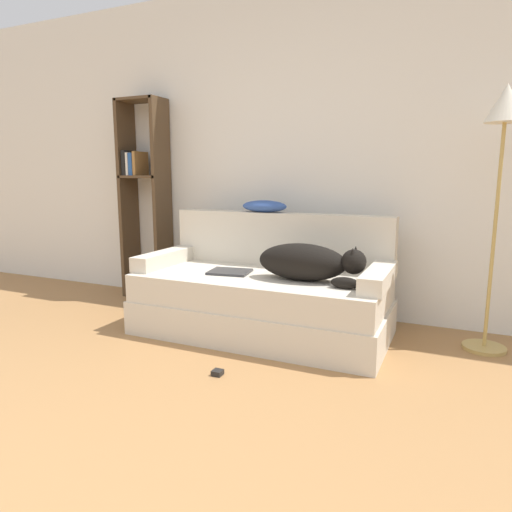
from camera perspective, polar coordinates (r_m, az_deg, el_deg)
name	(u,v)px	position (r m, az deg, el deg)	size (l,w,h in m)	color
wall_back	(285,152)	(3.94, 3.69, 12.89)	(7.60, 0.06, 2.70)	silver
couch	(261,304)	(3.36, 0.67, -6.07)	(1.82, 0.88, 0.45)	beige
couch_backrest	(280,239)	(3.61, 3.02, 2.10)	(1.78, 0.15, 0.42)	beige
couch_arm_left	(165,258)	(3.70, -11.28, -0.28)	(0.15, 0.69, 0.11)	beige
couch_arm_right	(379,277)	(3.06, 15.10, -2.58)	(0.15, 0.69, 0.11)	beige
dog	(308,262)	(3.10, 6.46, -0.77)	(0.74, 0.30, 0.25)	black
laptop	(230,272)	(3.35, -3.30, -1.98)	(0.32, 0.28, 0.02)	#2D2D30
throw_pillow	(264,206)	(3.64, 1.06, 6.24)	(0.37, 0.18, 0.09)	#335199
bookshelf	(143,189)	(4.44, -13.90, 8.14)	(0.43, 0.26, 1.84)	#4C3823
floor_lamp	(503,141)	(3.30, 28.49, 12.56)	(0.28, 0.28, 1.71)	tan
power_adapter	(218,373)	(2.76, -4.83, -14.32)	(0.06, 0.06, 0.03)	black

